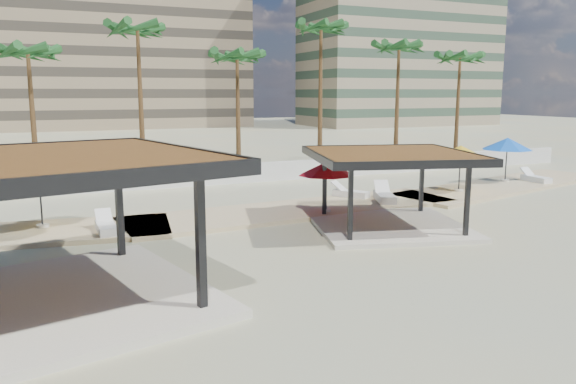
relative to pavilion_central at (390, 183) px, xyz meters
name	(u,v)px	position (x,y,z in m)	size (l,w,h in m)	color
ground	(330,257)	(-4.09, -2.64, -1.86)	(200.00, 200.00, 0.00)	tan
promenade	(292,208)	(-2.09, 5.03, -1.80)	(44.45, 7.97, 0.24)	#C6B284
boundary_wall	(204,176)	(-4.09, 13.36, -1.26)	(56.00, 0.30, 1.20)	silver
building_mid	(122,36)	(-0.09, 75.36, 12.41)	(38.00, 16.00, 30.40)	#847259
building_east	(401,21)	(43.91, 63.36, 15.40)	(32.00, 15.00, 36.40)	gray
pavilion_central	(390,183)	(0.00, 0.00, 0.00)	(7.54, 7.54, 3.12)	beige
pavilion_west	(48,217)	(-12.68, -3.71, 0.48)	(9.24, 9.24, 3.93)	beige
umbrella_b	(39,173)	(-12.91, 4.98, 0.48)	(3.05, 3.05, 2.52)	beige
umbrella_c	(326,169)	(-1.24, 3.16, 0.25)	(3.07, 3.07, 2.25)	beige
umbrella_d	(507,144)	(12.63, 6.56, 0.57)	(3.64, 3.64, 2.62)	beige
umbrella_e	(461,152)	(7.77, 4.96, 0.45)	(3.52, 3.52, 2.48)	beige
lounger_a	(106,227)	(-10.69, 3.21, -1.50)	(0.68, 1.97, 0.74)	white
lounger_b	(385,196)	(2.57, 4.25, -1.47)	(1.56, 2.42, 0.88)	white
lounger_c	(350,193)	(1.57, 5.89, -1.50)	(1.63, 1.99, 0.75)	white
lounger_d	(535,178)	(14.27, 5.81, -1.50)	(0.73, 2.03, 0.76)	white
palm_c	(28,58)	(-13.09, 15.46, 5.44)	(3.00, 3.00, 8.42)	brown
palm_d	(138,36)	(-7.09, 16.26, 6.87)	(3.00, 3.00, 9.94)	brown
palm_e	(237,62)	(-1.09, 15.76, 5.51)	(3.00, 3.00, 8.48)	brown
palm_f	(321,34)	(4.91, 15.96, 7.43)	(3.00, 3.00, 10.54)	brown
palm_g	(399,52)	(10.91, 15.56, 6.40)	(3.00, 3.00, 9.44)	brown
palm_h	(460,62)	(16.91, 16.16, 5.87)	(3.00, 3.00, 8.87)	brown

